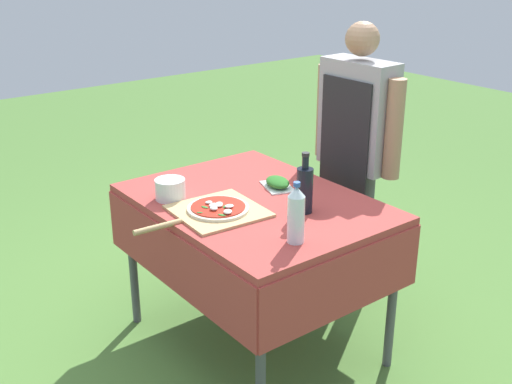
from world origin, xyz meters
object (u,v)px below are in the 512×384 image
(prep_table, at_px, (255,217))
(pizza_on_peel, at_px, (216,210))
(mixing_tub, at_px, (170,189))
(oil_bottle, at_px, (305,189))
(water_bottle, at_px, (296,214))
(herb_container, at_px, (278,183))
(person_cook, at_px, (356,142))

(prep_table, bearing_deg, pizza_on_peel, -86.05)
(pizza_on_peel, relative_size, mixing_tub, 4.26)
(pizza_on_peel, relative_size, oil_bottle, 2.17)
(pizza_on_peel, bearing_deg, mixing_tub, -160.93)
(water_bottle, bearing_deg, oil_bottle, 131.92)
(herb_container, height_order, mixing_tub, mixing_tub)
(herb_container, bearing_deg, oil_bottle, -17.95)
(prep_table, distance_m, person_cook, 0.75)
(prep_table, bearing_deg, person_cook, 96.05)
(person_cook, xyz_separation_m, herb_container, (0.02, -0.54, -0.10))
(water_bottle, relative_size, mixing_tub, 1.81)
(prep_table, xyz_separation_m, pizza_on_peel, (0.02, -0.23, 0.10))
(pizza_on_peel, distance_m, water_bottle, 0.45)
(person_cook, bearing_deg, pizza_on_peel, 93.82)
(person_cook, bearing_deg, water_bottle, 119.22)
(pizza_on_peel, height_order, oil_bottle, oil_bottle)
(person_cook, xyz_separation_m, oil_bottle, (0.32, -0.64, -0.01))
(person_cook, bearing_deg, prep_table, 94.32)
(herb_container, relative_size, mixing_tub, 1.54)
(pizza_on_peel, xyz_separation_m, mixing_tub, (-0.26, -0.07, 0.03))
(oil_bottle, bearing_deg, person_cook, 116.36)
(person_cook, bearing_deg, oil_bottle, 114.62)
(prep_table, relative_size, herb_container, 5.57)
(prep_table, distance_m, oil_bottle, 0.32)
(prep_table, xyz_separation_m, herb_container, (-0.06, 0.18, 0.11))
(prep_table, relative_size, mixing_tub, 8.59)
(water_bottle, distance_m, herb_container, 0.60)
(pizza_on_peel, height_order, water_bottle, water_bottle)
(pizza_on_peel, distance_m, herb_container, 0.41)
(water_bottle, relative_size, herb_container, 1.17)
(oil_bottle, relative_size, herb_container, 1.27)
(herb_container, bearing_deg, water_bottle, -32.63)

